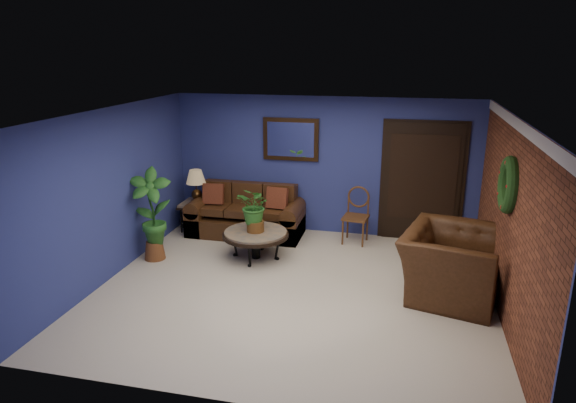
% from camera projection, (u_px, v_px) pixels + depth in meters
% --- Properties ---
extents(floor, '(5.50, 5.50, 0.00)m').
position_uv_depth(floor, '(294.00, 290.00, 7.32)').
color(floor, beige).
rests_on(floor, ground).
extents(wall_back, '(5.50, 0.04, 2.50)m').
position_uv_depth(wall_back, '(323.00, 166.00, 9.29)').
color(wall_back, navy).
rests_on(wall_back, ground).
extents(wall_left, '(0.04, 5.00, 2.50)m').
position_uv_depth(wall_left, '(112.00, 194.00, 7.55)').
color(wall_left, navy).
rests_on(wall_left, ground).
extents(wall_right_brick, '(0.04, 5.00, 2.50)m').
position_uv_depth(wall_right_brick, '(510.00, 221.00, 6.37)').
color(wall_right_brick, brown).
rests_on(wall_right_brick, ground).
extents(ceiling, '(5.50, 5.00, 0.02)m').
position_uv_depth(ceiling, '(294.00, 114.00, 6.60)').
color(ceiling, white).
rests_on(ceiling, wall_back).
extents(crown_molding, '(0.03, 5.00, 0.14)m').
position_uv_depth(crown_molding, '(520.00, 126.00, 6.03)').
color(crown_molding, white).
rests_on(crown_molding, wall_right_brick).
extents(wall_mirror, '(1.02, 0.06, 0.77)m').
position_uv_depth(wall_mirror, '(291.00, 139.00, 9.24)').
color(wall_mirror, '#412812').
rests_on(wall_mirror, wall_back).
extents(closet_door, '(1.44, 0.06, 2.18)m').
position_uv_depth(closet_door, '(422.00, 183.00, 8.94)').
color(closet_door, black).
rests_on(closet_door, wall_back).
extents(wreath, '(0.16, 0.72, 0.72)m').
position_uv_depth(wreath, '(509.00, 185.00, 6.29)').
color(wreath, black).
rests_on(wreath, wall_right_brick).
extents(sofa, '(2.07, 0.89, 0.93)m').
position_uv_depth(sofa, '(247.00, 217.00, 9.46)').
color(sofa, '#402312').
rests_on(sofa, ground).
extents(coffee_table, '(1.07, 1.07, 0.46)m').
position_uv_depth(coffee_table, '(256.00, 235.00, 8.31)').
color(coffee_table, '#504B46').
rests_on(coffee_table, ground).
extents(end_table, '(0.59, 0.59, 0.54)m').
position_uv_depth(end_table, '(197.00, 209.00, 9.61)').
color(end_table, '#504B46').
rests_on(end_table, ground).
extents(table_lamp, '(0.36, 0.36, 0.60)m').
position_uv_depth(table_lamp, '(196.00, 182.00, 9.46)').
color(table_lamp, '#412812').
rests_on(table_lamp, end_table).
extents(side_chair, '(0.47, 0.47, 0.98)m').
position_uv_depth(side_chair, '(357.00, 211.00, 9.00)').
color(side_chair, '#533217').
rests_on(side_chair, ground).
extents(armchair, '(1.57, 1.70, 0.93)m').
position_uv_depth(armchair, '(452.00, 264.00, 7.05)').
color(armchair, '#402312').
rests_on(armchair, ground).
extents(coffee_plant, '(0.68, 0.64, 0.74)m').
position_uv_depth(coffee_plant, '(255.00, 207.00, 8.18)').
color(coffee_plant, '#5D3317').
rests_on(coffee_plant, coffee_table).
extents(floor_plant, '(0.36, 0.30, 0.75)m').
position_uv_depth(floor_plant, '(459.00, 243.00, 8.04)').
color(floor_plant, '#5D3317').
rests_on(floor_plant, ground).
extents(tall_plant, '(0.76, 0.63, 1.50)m').
position_uv_depth(tall_plant, '(152.00, 211.00, 8.16)').
color(tall_plant, brown).
rests_on(tall_plant, ground).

